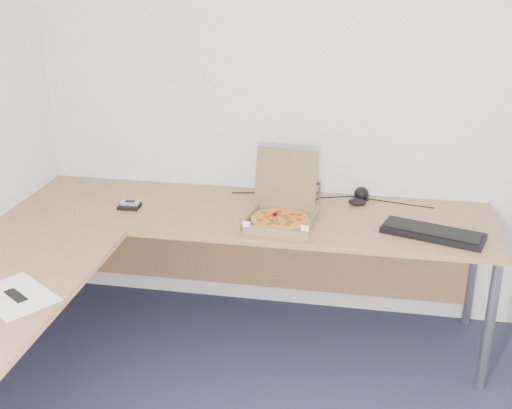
% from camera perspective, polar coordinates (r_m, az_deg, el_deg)
% --- Properties ---
extents(room_shell, '(3.50, 3.50, 2.50)m').
position_cam_1_polar(room_shell, '(1.83, 6.69, -3.20)').
color(room_shell, silver).
rests_on(room_shell, ground).
extents(desk, '(2.50, 2.20, 0.73)m').
position_cam_1_polar(desk, '(3.08, -7.91, -3.69)').
color(desk, '#A27349').
rests_on(desk, ground).
extents(pizza_box, '(0.32, 0.38, 0.33)m').
position_cam_1_polar(pizza_box, '(3.22, 2.20, -0.98)').
color(pizza_box, olive).
rests_on(pizza_box, desk).
extents(drinking_glass, '(0.07, 0.07, 0.13)m').
position_cam_1_polar(drinking_glass, '(3.43, 5.11, 0.85)').
color(drinking_glass, white).
rests_on(drinking_glass, desk).
extents(keyboard, '(0.50, 0.31, 0.03)m').
position_cam_1_polar(keyboard, '(3.20, 15.37, -2.46)').
color(keyboard, black).
rests_on(keyboard, desk).
extents(mouse, '(0.11, 0.09, 0.03)m').
position_cam_1_polar(mouse, '(3.49, 8.94, 0.22)').
color(mouse, black).
rests_on(mouse, desk).
extents(wallet, '(0.11, 0.09, 0.02)m').
position_cam_1_polar(wallet, '(3.48, -11.12, -0.15)').
color(wallet, black).
rests_on(wallet, desk).
extents(phone, '(0.10, 0.05, 0.02)m').
position_cam_1_polar(phone, '(3.47, -11.07, 0.14)').
color(phone, '#B2B5BA').
rests_on(phone, wallet).
extents(paper_sheet, '(0.40, 0.38, 0.00)m').
position_cam_1_polar(paper_sheet, '(2.75, -20.49, -7.56)').
color(paper_sheet, white).
rests_on(paper_sheet, desk).
extents(dome_speaker, '(0.09, 0.09, 0.07)m').
position_cam_1_polar(dome_speaker, '(3.56, 9.30, 1.03)').
color(dome_speaker, black).
rests_on(dome_speaker, desk).
extents(cable_bundle, '(0.53, 0.11, 0.01)m').
position_cam_1_polar(cable_bundle, '(3.57, 6.25, 0.63)').
color(cable_bundle, black).
rests_on(cable_bundle, desk).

